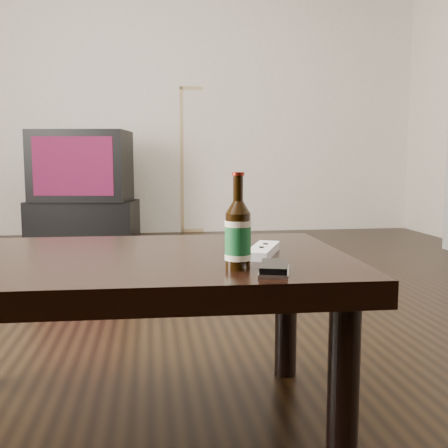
{
  "coord_description": "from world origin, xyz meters",
  "views": [
    {
      "loc": [
        0.01,
        -1.86,
        0.67
      ],
      "look_at": [
        0.16,
        -0.77,
        0.53
      ],
      "focal_mm": 42.0,
      "sensor_mm": 36.0,
      "label": 1
    }
  ],
  "objects": [
    {
      "name": "floor",
      "position": [
        0.0,
        0.0,
        -0.01
      ],
      "size": [
        5.0,
        6.0,
        0.01
      ],
      "primitive_type": "cube",
      "color": "black",
      "rests_on": "ground"
    },
    {
      "name": "wall_back",
      "position": [
        0.0,
        3.01,
        1.35
      ],
      "size": [
        5.0,
        0.02,
        2.7
      ],
      "primitive_type": "cube",
      "color": "beige",
      "rests_on": "ground"
    },
    {
      "name": "tv_stand",
      "position": [
        -0.54,
        2.51,
        0.17
      ],
      "size": [
        0.91,
        0.56,
        0.34
      ],
      "primitive_type": "cube",
      "rotation": [
        0.0,
        0.0,
        -0.16
      ],
      "color": "black",
      "rests_on": "floor"
    },
    {
      "name": "tv",
      "position": [
        -0.54,
        2.51,
        0.62
      ],
      "size": [
        0.82,
        0.59,
        0.56
      ],
      "rotation": [
        0.0,
        0.0,
        -0.16
      ],
      "color": "black",
      "rests_on": "tv_stand"
    },
    {
      "name": "bookshelf",
      "position": [
        0.63,
        3.19,
        0.69
      ],
      "size": [
        0.73,
        0.35,
        1.33
      ],
      "rotation": [
        0.0,
        0.0,
        0.03
      ],
      "color": "tan",
      "rests_on": "floor"
    },
    {
      "name": "coffee_table",
      "position": [
        -0.09,
        -0.57,
        0.38
      ],
      "size": [
        1.17,
        0.7,
        0.43
      ],
      "rotation": [
        0.0,
        0.0,
        -0.02
      ],
      "color": "black",
      "rests_on": "floor"
    },
    {
      "name": "beer_bottle",
      "position": [
        0.19,
        -0.77,
        0.51
      ],
      "size": [
        0.06,
        0.06,
        0.21
      ],
      "rotation": [
        0.0,
        0.0,
        0.16
      ],
      "color": "black",
      "rests_on": "coffee_table"
    },
    {
      "name": "phone",
      "position": [
        0.26,
        -0.82,
        0.44
      ],
      "size": [
        0.09,
        0.13,
        0.02
      ],
      "rotation": [
        0.0,
        0.0,
        -0.28
      ],
      "color": "#B3B3B5",
      "rests_on": "coffee_table"
    },
    {
      "name": "remote",
      "position": [
        0.28,
        -0.61,
        0.44
      ],
      "size": [
        0.12,
        0.2,
        0.02
      ],
      "rotation": [
        0.0,
        0.0,
        -0.4
      ],
      "color": "silver",
      "rests_on": "coffee_table"
    }
  ]
}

